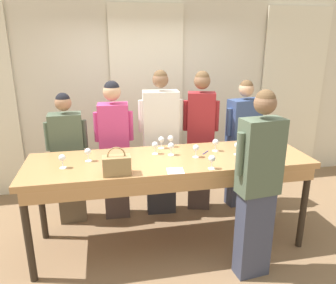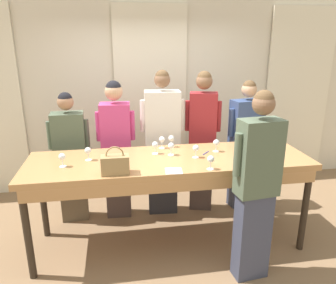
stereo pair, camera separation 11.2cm
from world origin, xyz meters
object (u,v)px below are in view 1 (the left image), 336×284
wine_glass_back_mid (262,146)px  wine_glass_near_host (261,135)px  wine_glass_back_left (88,152)px  wine_glass_center_mid (155,145)px  wine_glass_center_left (237,146)px  wine_bottle (244,155)px  wine_glass_by_handbag (196,148)px  handbag (117,165)px  tasting_bar (170,166)px  wine_glass_center_right (161,140)px  guest_olive_jacket (69,158)px  guest_pink_top (115,149)px  guest_navy_coat (242,143)px  wine_glass_front_right (171,146)px  guest_cream_sweater (161,143)px  wine_glass_front_mid (212,159)px  host_pouring (258,185)px  wine_glass_front_left (171,139)px  guest_striped_shirt (200,139)px  wine_glass_by_bottle (62,159)px

wine_glass_back_mid → wine_glass_near_host: 0.42m
wine_glass_back_left → wine_glass_center_mid: bearing=6.5°
wine_glass_center_left → wine_bottle: bearing=-102.9°
wine_glass_back_mid → wine_glass_by_handbag: bearing=176.2°
wine_glass_center_left → handbag: bearing=-167.4°
wine_glass_back_mid → wine_glass_near_host: bearing=65.4°
tasting_bar → wine_glass_center_mid: size_ratio=21.30×
tasting_bar → wine_glass_center_right: size_ratio=21.30×
guest_olive_jacket → guest_pink_top: (0.56, 0.00, 0.08)m
handbag → wine_glass_back_left: size_ratio=1.92×
wine_glass_back_mid → guest_navy_coat: 0.84m
wine_glass_front_right → guest_cream_sweater: 0.65m
wine_glass_center_right → guest_olive_jacket: bearing=160.3°
wine_glass_center_left → wine_glass_back_left: same height
wine_glass_center_mid → wine_glass_front_mid: bearing=-48.2°
wine_glass_front_right → host_pouring: host_pouring is taller
wine_glass_by_handbag → wine_glass_center_mid: bearing=155.8°
wine_glass_front_right → wine_glass_back_left: bearing=-179.2°
wine_glass_front_left → wine_glass_front_right: 0.28m
guest_striped_shirt → guest_navy_coat: size_ratio=1.07×
wine_glass_center_right → host_pouring: 1.24m
wine_bottle → handbag: 1.23m
guest_olive_jacket → guest_striped_shirt: guest_striped_shirt is taller
handbag → wine_glass_front_mid: size_ratio=1.92×
wine_glass_front_left → guest_navy_coat: size_ratio=0.08×
wine_bottle → wine_glass_center_mid: (-0.79, 0.52, -0.01)m
wine_glass_by_bottle → guest_navy_coat: (2.21, 0.79, -0.23)m
wine_glass_front_left → wine_glass_front_mid: 0.77m
guest_olive_jacket → host_pouring: bearing=-37.8°
wine_glass_front_mid → guest_cream_sweater: size_ratio=0.07×
wine_glass_by_bottle → guest_olive_jacket: bearing=92.5°
wine_glass_front_left → guest_striped_shirt: bearing=37.5°
wine_glass_back_left → guest_olive_jacket: 0.75m
wine_glass_back_left → wine_glass_by_handbag: size_ratio=1.00×
wine_glass_front_right → wine_glass_back_left: 0.87m
guest_cream_sweater → guest_navy_coat: (1.11, -0.00, -0.07)m
wine_glass_back_left → guest_cream_sweater: bearing=36.6°
wine_bottle → guest_cream_sweater: bearing=120.2°
wine_glass_by_handbag → guest_striped_shirt: (0.28, 0.75, -0.13)m
wine_glass_front_left → wine_glass_near_host: size_ratio=1.00×
wine_bottle → wine_glass_center_left: wine_bottle is taller
tasting_bar → wine_glass_center_right: 0.40m
wine_glass_front_mid → wine_glass_back_mid: same height
guest_olive_jacket → guest_cream_sweater: size_ratio=0.87×
wine_bottle → tasting_bar: bearing=152.7°
wine_glass_back_left → wine_glass_by_handbag: bearing=-5.3°
wine_glass_back_mid → host_pouring: host_pouring is taller
handbag → wine_glass_front_mid: handbag is taller
wine_glass_front_right → wine_glass_near_host: size_ratio=1.00×
tasting_bar → wine_glass_near_host: 1.24m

